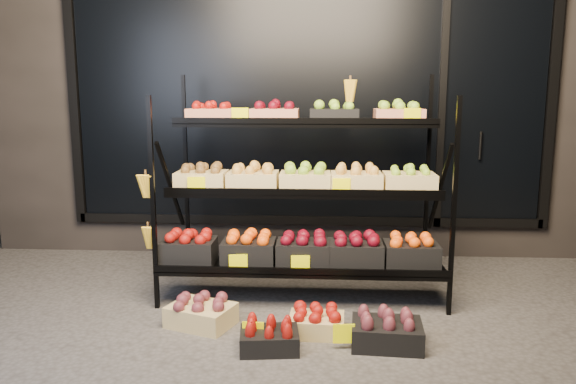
# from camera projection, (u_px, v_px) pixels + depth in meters

# --- Properties ---
(ground) EXTENTS (24.00, 24.00, 0.00)m
(ground) POSITION_uv_depth(u_px,v_px,m) (300.00, 321.00, 3.77)
(ground) COLOR #514F4C
(ground) RESTS_ON ground
(building) EXTENTS (6.00, 2.08, 3.50)m
(building) POSITION_uv_depth(u_px,v_px,m) (310.00, 70.00, 6.01)
(building) COLOR #2D2826
(building) RESTS_ON ground
(display_rack) EXTENTS (2.18, 1.02, 1.73)m
(display_rack) POSITION_uv_depth(u_px,v_px,m) (302.00, 191.00, 4.22)
(display_rack) COLOR black
(display_rack) RESTS_ON ground
(tag_floor_a) EXTENTS (0.13, 0.01, 0.12)m
(tag_floor_a) POSITION_uv_depth(u_px,v_px,m) (253.00, 338.00, 3.38)
(tag_floor_a) COLOR #FDF900
(tag_floor_a) RESTS_ON ground
(tag_floor_b) EXTENTS (0.13, 0.01, 0.12)m
(tag_floor_b) POSITION_uv_depth(u_px,v_px,m) (344.00, 340.00, 3.35)
(tag_floor_b) COLOR #FDF900
(tag_floor_b) RESTS_ON ground
(floor_crate_left) EXTENTS (0.48, 0.42, 0.20)m
(floor_crate_left) POSITION_uv_depth(u_px,v_px,m) (201.00, 311.00, 3.69)
(floor_crate_left) COLOR #DDC57F
(floor_crate_left) RESTS_ON ground
(floor_crate_midleft) EXTENTS (0.37, 0.29, 0.18)m
(floor_crate_midleft) POSITION_uv_depth(u_px,v_px,m) (269.00, 336.00, 3.34)
(floor_crate_midleft) COLOR black
(floor_crate_midleft) RESTS_ON ground
(floor_crate_midright) EXTENTS (0.36, 0.27, 0.18)m
(floor_crate_midright) POSITION_uv_depth(u_px,v_px,m) (317.00, 321.00, 3.56)
(floor_crate_midright) COLOR #DDC57F
(floor_crate_midright) RESTS_ON ground
(floor_crate_right) EXTENTS (0.44, 0.34, 0.21)m
(floor_crate_right) POSITION_uv_depth(u_px,v_px,m) (387.00, 330.00, 3.40)
(floor_crate_right) COLOR black
(floor_crate_right) RESTS_ON ground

